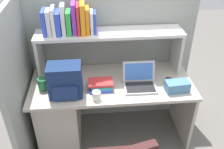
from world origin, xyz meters
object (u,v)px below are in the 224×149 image
Objects in this scene: paper_cup at (97,96)px; tissue_box at (177,86)px; computer_mouse at (168,81)px; backpack at (65,81)px; snack_canister at (43,84)px; laptop at (140,81)px.

tissue_box reaches higher than paper_cup.
computer_mouse is at bearing 105.00° from tissue_box.
backpack is 1.40× the size of tissue_box.
snack_canister is at bearing 168.91° from tissue_box.
snack_canister reaches higher than tissue_box.
tissue_box is at bearing -2.14° from backpack.
backpack reaches higher than laptop.
tissue_box is at bearing -17.63° from laptop.
laptop reaches higher than tissue_box.
snack_canister is at bearing 177.81° from laptop.
computer_mouse is 0.74m from paper_cup.
computer_mouse is at bearing 4.76° from laptop.
paper_cup is at bearing -157.94° from laptop.
laptop is 2.71× the size of snack_canister.
backpack reaches higher than snack_canister.
computer_mouse is 0.14m from tissue_box.
laptop is 3.02× the size of computer_mouse.
computer_mouse is 0.90× the size of snack_canister.
tissue_box is (0.76, 0.06, 0.01)m from paper_cup.
laptop is at bearing -2.19° from snack_canister.
laptop is at bearing 22.06° from paper_cup.
paper_cup is 0.38× the size of tissue_box.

